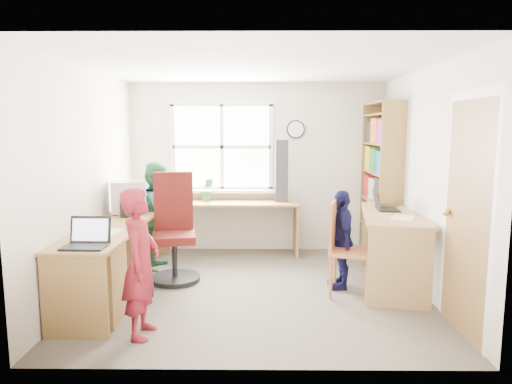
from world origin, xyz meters
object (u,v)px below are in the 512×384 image
Objects in this scene: swivel_chair at (174,234)px; person_red at (141,263)px; crt_monitor at (128,197)px; potted_plant at (207,190)px; cd_tower at (281,171)px; wooden_chair at (344,245)px; laptop_left at (87,240)px; right_desk at (393,233)px; person_green at (159,216)px; bookshelf at (381,186)px; person_navy at (341,239)px; laptop_right at (383,205)px; l_desk at (129,256)px.

person_red is (0.00, -1.49, 0.10)m from swivel_chair.
crt_monitor is 1.47× the size of potted_plant.
cd_tower reaches higher than swivel_chair.
wooden_chair and laptop_left have the same top height.
crt_monitor is at bearing -177.00° from right_desk.
wooden_chair is 2.14m from person_red.
person_green is at bearing 19.67° from crt_monitor.
laptop_left is at bearing -106.97° from potted_plant.
laptop_left is 0.42× the size of cd_tower.
wooden_chair is at bearing -24.60° from swivel_chair.
bookshelf is 5.76× the size of laptop_left.
person_navy reaches higher than laptop_left.
laptop_left is 1.07× the size of laptop_right.
l_desk is 0.82m from laptop_left.
potted_plant reaches higher than l_desk.
cd_tower is 0.64× the size of person_green.
person_green is (-1.57, -0.66, -0.50)m from cd_tower.
swivel_chair reaches higher than right_desk.
bookshelf is at bearing 26.43° from l_desk.
swivel_chair is at bearing -142.86° from cd_tower.
bookshelf reaches higher than swivel_chair.
swivel_chair is at bearing -142.87° from person_green.
potted_plant is at bearing -131.43° from person_navy.
laptop_right is 1.60m from cd_tower.
person_navy is at bearing 9.19° from l_desk.
person_navy is at bearing 103.87° from wooden_chair.
person_navy is (1.64, -1.39, -0.37)m from potted_plant.
person_green is (0.08, 1.07, 0.22)m from l_desk.
person_green reaches higher than person_navy.
person_navy is at bearing -69.36° from cd_tower.
wooden_chair is at bearing 21.43° from laptop_left.
right_desk reaches higher than l_desk.
person_navy is at bearing 25.74° from laptop_left.
person_navy is at bearing -27.71° from crt_monitor.
laptop_left is 1.12× the size of potted_plant.
person_red is at bearing -13.35° from laptop_left.
swivel_chair is 0.98× the size of person_red.
bookshelf reaches higher than laptop_right.
laptop_left is at bearing -144.70° from bookshelf.
person_green is (0.22, 1.79, -0.13)m from laptop_left.
l_desk is 2.25m from wooden_chair.
bookshelf reaches higher than laptop_left.
right_desk is 1.40× the size of person_navy.
bookshelf is 4.39× the size of crt_monitor.
bookshelf is at bearing -5.66° from crt_monitor.
l_desk is 0.73m from swivel_chair.
laptop_right is at bearing -57.23° from person_red.
person_red is at bearing -166.82° from person_green.
cd_tower is at bearing 126.76° from wooden_chair.
crt_monitor is (-0.23, 0.84, 0.49)m from l_desk.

